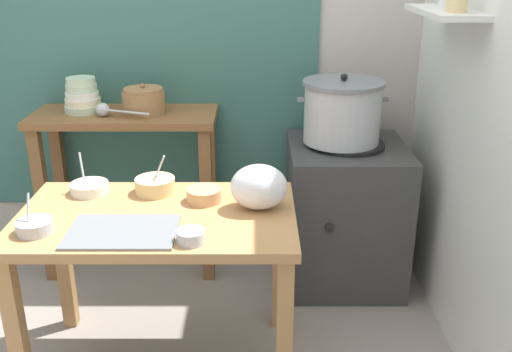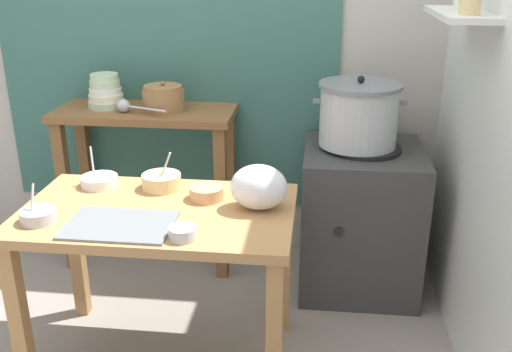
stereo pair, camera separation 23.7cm
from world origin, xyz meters
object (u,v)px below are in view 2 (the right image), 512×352
object	(u,v)px
prep_bowl_2	(99,180)
bowl_stack_enamel	(106,93)
prep_table	(159,233)
plastic_bag	(259,187)
prep_bowl_0	(162,181)
prep_bowl_1	(38,215)
prep_bowl_3	(206,192)
clay_pot	(163,98)
ladle	(126,106)
stove_block	(360,218)
prep_bowl_4	(183,232)
serving_tray	(120,225)
back_shelf_table	(147,149)
steamer_pot	(359,114)

from	to	relation	value
prep_bowl_2	bowl_stack_enamel	bearing A→B (deg)	106.07
prep_table	plastic_bag	bearing A→B (deg)	6.93
prep_bowl_0	prep_bowl_1	distance (m)	0.54
prep_bowl_3	prep_bowl_0	bearing A→B (deg)	156.98
clay_pot	prep_bowl_1	xyz separation A→B (m)	(-0.23, -1.02, -0.22)
clay_pot	ladle	xyz separation A→B (m)	(-0.19, -0.07, -0.03)
prep_table	prep_bowl_3	xyz separation A→B (m)	(0.18, 0.12, 0.14)
clay_pot	bowl_stack_enamel	xyz separation A→B (m)	(-0.32, 0.02, 0.02)
ladle	stove_block	bearing A→B (deg)	-2.73
stove_block	prep_bowl_4	bearing A→B (deg)	-126.15
serving_tray	prep_bowl_0	xyz separation A→B (m)	(0.06, 0.38, 0.03)
back_shelf_table	prep_bowl_4	size ratio (longest dim) A/B	9.38
prep_bowl_2	prep_bowl_4	distance (m)	0.66
prep_bowl_0	stove_block	bearing A→B (deg)	29.35
serving_tray	ladle	bearing A→B (deg)	106.19
steamer_pot	serving_tray	world-z (taller)	steamer_pot
stove_block	ladle	xyz separation A→B (m)	(-1.24, 0.06, 0.55)
bowl_stack_enamel	clay_pot	bearing A→B (deg)	-4.10
ladle	prep_table	bearing A→B (deg)	-64.44
clay_pot	plastic_bag	distance (m)	1.01
prep_bowl_2	ladle	bearing A→B (deg)	95.38
back_shelf_table	ladle	bearing A→B (deg)	-137.52
serving_tray	prep_bowl_0	bearing A→B (deg)	81.15
steamer_pot	prep_bowl_0	distance (m)	1.03
bowl_stack_enamel	prep_bowl_0	xyz separation A→B (m)	(0.47, -0.66, -0.23)
stove_block	ladle	distance (m)	1.36
clay_pot	bowl_stack_enamel	bearing A→B (deg)	175.90
bowl_stack_enamel	prep_bowl_4	size ratio (longest dim) A/B	1.89
steamer_pot	bowl_stack_enamel	xyz separation A→B (m)	(-1.34, 0.13, 0.04)
plastic_bag	prep_bowl_2	distance (m)	0.75
bowl_stack_enamel	serving_tray	distance (m)	1.15
prep_bowl_1	prep_bowl_3	distance (m)	0.66
back_shelf_table	bowl_stack_enamel	xyz separation A→B (m)	(-0.22, 0.02, 0.30)
back_shelf_table	stove_block	distance (m)	1.21
stove_block	clay_pot	size ratio (longest dim) A/B	3.55
prep_bowl_1	prep_bowl_4	world-z (taller)	prep_bowl_1
ladle	prep_bowl_4	size ratio (longest dim) A/B	2.81
prep_bowl_0	prep_bowl_2	size ratio (longest dim) A/B	0.95
prep_bowl_2	prep_table	bearing A→B (deg)	-33.33
clay_pot	bowl_stack_enamel	world-z (taller)	bowl_stack_enamel
plastic_bag	prep_bowl_4	xyz separation A→B (m)	(-0.24, -0.29, -0.07)
clay_pot	ladle	distance (m)	0.20
stove_block	prep_bowl_0	xyz separation A→B (m)	(-0.90, -0.51, 0.37)
prep_table	prep_bowl_0	size ratio (longest dim) A/B	6.49
back_shelf_table	prep_bowl_3	bearing A→B (deg)	-57.02
steamer_pot	ladle	bearing A→B (deg)	178.14
prep_table	bowl_stack_enamel	xyz separation A→B (m)	(-0.51, 0.87, 0.37)
prep_bowl_0	prep_bowl_4	size ratio (longest dim) A/B	1.66
prep_bowl_3	prep_bowl_4	distance (m)	0.36
prep_table	steamer_pot	size ratio (longest dim) A/B	2.42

